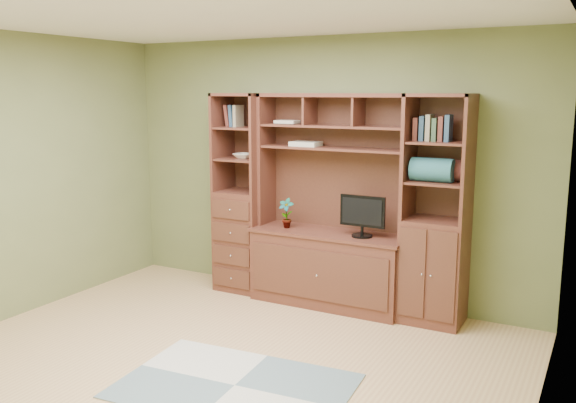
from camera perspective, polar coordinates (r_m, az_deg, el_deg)
The scene contains 11 objects.
room at distance 4.40m, azimuth -7.80°, elevation 0.15°, with size 4.60×4.10×2.64m.
center_hutch at distance 5.84m, azimuth 3.84°, elevation -0.03°, with size 1.54×0.53×2.05m, color #53281D.
left_tower at distance 6.34m, azimuth -4.26°, elevation 0.79°, with size 0.50×0.45×2.05m, color #53281D.
right_tower at distance 5.54m, azimuth 13.70°, elevation -0.86°, with size 0.55×0.45×2.05m, color #53281D.
rug at distance 4.53m, azimuth -5.01°, elevation -16.81°, with size 1.61×1.07×0.01m, color #9AA09F.
monitor at distance 5.68m, azimuth 6.99°, elevation -0.66°, with size 0.44×0.19×0.54m, color black.
orchid at distance 6.03m, azimuth -0.17°, elevation -1.10°, with size 0.16×0.11×0.30m, color #A14A36.
magazines at distance 5.97m, azimuth 1.68°, elevation 5.42°, with size 0.28×0.20×0.04m, color #BEB7A3.
bowl at distance 6.28m, azimuth -4.15°, elevation 4.29°, with size 0.20×0.20×0.05m, color white.
blanket_teal at distance 5.45m, azimuth 13.34°, elevation 2.91°, with size 0.36×0.21×0.21m, color #275E68.
blanket_red at distance 5.55m, azimuth 14.76°, elevation 2.86°, with size 0.34×0.19×0.19m, color brown.
Camera 1 is at (2.56, -3.50, 2.06)m, focal length 38.00 mm.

